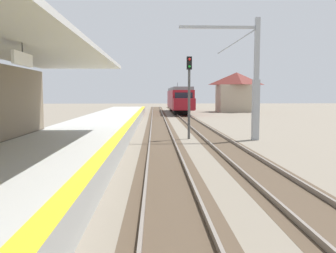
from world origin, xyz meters
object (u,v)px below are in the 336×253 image
Objects in this scene: rail_signal_post at (189,89)px; catenary_pylon_far_side at (251,82)px; distant_trackside_house at (236,91)px; approaching_train at (179,99)px.

catenary_pylon_far_side is at bearing -9.67° from rail_signal_post.
distant_trackside_house is at bearing 72.13° from rail_signal_post.
catenary_pylon_far_side is (3.79, -0.65, 0.41)m from rail_signal_post.
rail_signal_post is 0.69× the size of catenary_pylon_far_side.
approaching_train is at bearing 93.75° from catenary_pylon_far_side.
approaching_train is at bearing -165.03° from distant_trackside_house.
rail_signal_post is 3.87m from catenary_pylon_far_side.
distant_trackside_house is at bearing 78.19° from catenary_pylon_far_side.
rail_signal_post is at bearing -92.94° from approaching_train.
catenary_pylon_far_side is 1.14× the size of distant_trackside_house.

